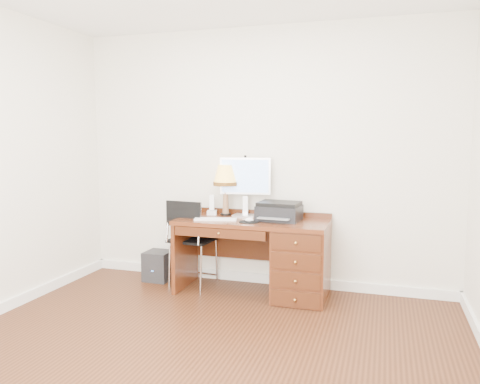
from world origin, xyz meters
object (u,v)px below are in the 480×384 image
(chair, at_px, (191,234))
(monitor, at_px, (246,179))
(equipment_box, at_px, (158,266))
(printer, at_px, (279,211))
(leg_lamp, at_px, (226,178))
(desk, at_px, (284,255))
(phone, at_px, (212,209))

(chair, bearing_deg, monitor, 23.67)
(equipment_box, bearing_deg, chair, -8.76)
(printer, distance_m, leg_lamp, 0.69)
(desk, bearing_deg, chair, 178.54)
(printer, bearing_deg, desk, -35.54)
(desk, distance_m, leg_lamp, 1.00)
(leg_lamp, distance_m, phone, 0.36)
(leg_lamp, bearing_deg, desk, -14.81)
(leg_lamp, relative_size, equipment_box, 1.66)
(leg_lamp, xyz_separation_m, chair, (-0.34, -0.15, -0.58))
(printer, relative_size, chair, 0.47)
(monitor, bearing_deg, equipment_box, 177.20)
(printer, xyz_separation_m, chair, (-0.94, -0.03, -0.28))
(monitor, xyz_separation_m, chair, (-0.55, -0.18, -0.58))
(chair, bearing_deg, desk, 4.28)
(monitor, height_order, phone, monitor)
(chair, bearing_deg, phone, 40.93)
(desk, relative_size, equipment_box, 4.68)
(desk, distance_m, equipment_box, 1.45)
(desk, xyz_separation_m, leg_lamp, (-0.67, 0.18, 0.73))
(leg_lamp, bearing_deg, phone, -173.49)
(printer, bearing_deg, leg_lamp, 172.44)
(desk, xyz_separation_m, chair, (-1.00, 0.03, 0.14))
(monitor, relative_size, phone, 2.90)
(equipment_box, bearing_deg, printer, -1.09)
(desk, xyz_separation_m, phone, (-0.82, 0.16, 0.40))
(leg_lamp, bearing_deg, equipment_box, -173.97)
(desk, height_order, leg_lamp, leg_lamp)
(chair, relative_size, equipment_box, 2.87)
(leg_lamp, xyz_separation_m, phone, (-0.15, -0.02, -0.33))
(phone, bearing_deg, desk, -25.99)
(equipment_box, bearing_deg, desk, -3.10)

